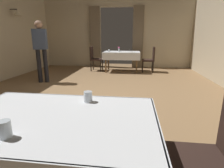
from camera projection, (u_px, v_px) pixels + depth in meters
The scene contains 13 objects.
ground at pixel (97, 95), 4.05m from camera, with size 10.08×10.08×0.00m, color olive.
wall_back at pixel (117, 32), 7.67m from camera, with size 6.40×0.27×3.00m.
dining_table_near at pixel (55, 127), 1.26m from camera, with size 1.43×0.94×0.75m.
dining_table_mid at pixel (122, 54), 6.76m from camera, with size 1.37×0.91×0.75m.
chair_near_right at pixel (215, 155), 1.19m from camera, with size 0.44×0.44×0.93m.
chair_mid_left at pixel (95, 57), 6.97m from camera, with size 0.44×0.44×0.93m.
chair_mid_right at pixel (150, 58), 6.70m from camera, with size 0.44×0.44×0.93m.
glass_near_b at pixel (5, 129), 0.96m from camera, with size 0.07×0.07×0.10m, color silver.
glass_near_c at pixel (88, 97), 1.50m from camera, with size 0.07×0.07×0.09m, color silver.
flower_vase_mid at pixel (119, 49), 6.80m from camera, with size 0.07×0.07×0.18m.
plate_mid_b at pixel (131, 52), 6.54m from camera, with size 0.23×0.23×0.01m, color white.
glass_mid_c at pixel (109, 51), 6.67m from camera, with size 0.07×0.07×0.09m, color silver.
person_waiter_by_doorway at pixel (41, 47), 5.00m from camera, with size 0.41×0.31×1.72m.
Camera 1 is at (0.81, -3.78, 1.28)m, focal length 28.62 mm.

